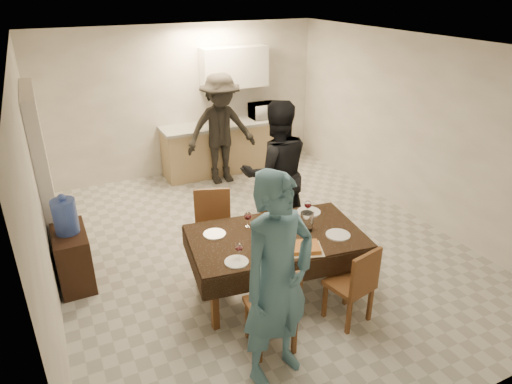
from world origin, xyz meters
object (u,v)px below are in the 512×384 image
Objects in this scene: water_pitcher at (307,222)px; person_near at (278,281)px; wine_bottle at (270,221)px; person_kitchen at (221,130)px; console at (73,257)px; microwave at (264,110)px; savoury_tart at (302,248)px; person_far at (276,173)px; water_jug at (65,216)px; dining_table at (276,238)px.

person_near reaches higher than water_pitcher.
wine_bottle is 0.17× the size of person_kitchen.
console is 2.33m from wine_bottle.
person_kitchen is (1.18, 4.24, -0.04)m from person_near.
person_near reaches higher than wine_bottle.
microwave is (1.72, 3.59, 0.16)m from wine_bottle.
wine_bottle is (1.98, -1.11, 0.55)m from console.
console is 3.37× the size of water_pitcher.
person_near is at bearing 64.65° from microwave.
console is 0.39× the size of person_kitchen.
microwave is (1.57, 4.02, 0.30)m from savoury_tart.
savoury_tart is 3.61m from person_kitchen.
console is at bearing 8.93° from person_far.
person_kitchen is at bearing 77.72° from wine_bottle.
water_jug is 3.35m from person_kitchen.
person_far is at bearing 59.04° from wine_bottle.
savoury_tart is 0.22× the size of person_kitchen.
water_pitcher reaches higher than dining_table.
water_pitcher reaches higher than savoury_tart.
person_near reaches higher than water_jug.
water_jug is 2.27m from wine_bottle.
microwave is at bearing 23.46° from person_kitchen.
microwave is at bearing 68.65° from savoury_tart.
person_kitchen is (0.28, 3.24, 0.11)m from water_pitcher.
dining_table is 1.22m from person_far.
wine_bottle is at bearing -102.28° from person_kitchen.
water_jug is 1.83× the size of water_pitcher.
person_far reaches higher than wine_bottle.
wine_bottle is 0.17× the size of person_far.
dining_table is 0.21m from wine_bottle.
dining_table is at bearing 65.34° from microwave.
person_far is at bearing 79.70° from water_pitcher.
water_jug is at bearing 8.93° from person_far.
dining_table is 4.02m from microwave.
dining_table is at bearing -45.00° from wine_bottle.
wine_bottle is 1.17m from person_far.
dining_table is 0.40m from savoury_tart.
console is at bearing 158.11° from dining_table.
water_pitcher is at bearing 70.30° from microwave.
wine_bottle is at bearing 142.75° from dining_table.
dining_table is 3.96× the size of microwave.
dining_table is at bearing -29.63° from water_jug.
wine_bottle is at bearing -29.16° from console.
dining_table is 2.36m from console.
water_jug is 1.23× the size of wine_bottle.
microwave is 2.82m from person_far.
savoury_tart reaches higher than console.
dining_table reaches higher than console.
wine_bottle is 0.42m from water_pitcher.
savoury_tart reaches higher than dining_table.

